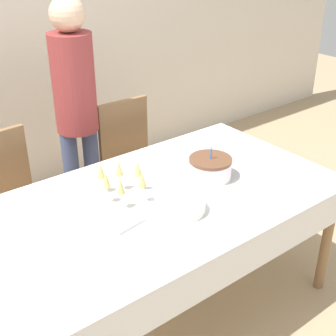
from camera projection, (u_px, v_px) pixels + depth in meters
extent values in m
plane|color=tan|center=(154.00, 310.00, 2.80)|extent=(12.00, 12.00, 0.00)
cube|color=silver|center=(2.00, 29.00, 3.47)|extent=(8.00, 0.05, 2.70)
cube|color=white|center=(152.00, 203.00, 2.45)|extent=(2.01, 1.07, 0.03)
cube|color=white|center=(153.00, 217.00, 2.49)|extent=(2.04, 1.10, 0.21)
cylinder|color=olive|center=(327.00, 239.00, 2.81)|extent=(0.06, 0.06, 0.74)
cylinder|color=olive|center=(218.00, 178.00, 3.47)|extent=(0.06, 0.06, 0.74)
cube|color=olive|center=(20.00, 219.00, 2.90)|extent=(0.46, 0.46, 0.04)
cylinder|color=olive|center=(64.00, 248.00, 3.00)|extent=(0.04, 0.04, 0.40)
cylinder|color=olive|center=(12.00, 274.00, 2.78)|extent=(0.04, 0.04, 0.40)
cylinder|color=olive|center=(36.00, 225.00, 3.23)|extent=(0.04, 0.04, 0.40)
cube|color=olive|center=(139.00, 176.00, 3.39)|extent=(0.43, 0.43, 0.04)
cube|color=olive|center=(124.00, 133.00, 3.40)|extent=(0.40, 0.04, 0.50)
cylinder|color=olive|center=(174.00, 204.00, 3.47)|extent=(0.04, 0.04, 0.40)
cylinder|color=olive|center=(133.00, 221.00, 3.27)|extent=(0.04, 0.04, 0.40)
cylinder|color=olive|center=(146.00, 185.00, 3.72)|extent=(0.04, 0.04, 0.40)
cylinder|color=olive|center=(107.00, 199.00, 3.53)|extent=(0.04, 0.04, 0.40)
cylinder|color=white|center=(210.00, 169.00, 2.64)|extent=(0.24, 0.24, 0.10)
cylinder|color=brown|center=(211.00, 160.00, 2.61)|extent=(0.24, 0.24, 0.02)
cylinder|color=#3F72D8|center=(211.00, 154.00, 2.59)|extent=(0.01, 0.01, 0.06)
sphere|color=#F9CC4C|center=(211.00, 148.00, 2.57)|extent=(0.01, 0.01, 0.01)
cylinder|color=silver|center=(122.00, 198.00, 2.45)|extent=(0.33, 0.33, 0.01)
cylinder|color=silver|center=(139.00, 189.00, 2.53)|extent=(0.05, 0.05, 0.00)
cylinder|color=silver|center=(139.00, 182.00, 2.50)|extent=(0.01, 0.01, 0.08)
cone|color=#E0CC72|center=(139.00, 168.00, 2.47)|extent=(0.04, 0.04, 0.08)
cylinder|color=silver|center=(120.00, 189.00, 2.52)|extent=(0.05, 0.05, 0.00)
cylinder|color=silver|center=(120.00, 182.00, 2.50)|extent=(0.01, 0.01, 0.08)
cone|color=#E0CC72|center=(119.00, 168.00, 2.46)|extent=(0.04, 0.04, 0.08)
cylinder|color=silver|center=(103.00, 192.00, 2.50)|extent=(0.05, 0.05, 0.00)
cylinder|color=silver|center=(102.00, 184.00, 2.48)|extent=(0.01, 0.01, 0.08)
cone|color=#E0CC72|center=(101.00, 170.00, 2.44)|extent=(0.04, 0.04, 0.08)
cylinder|color=silver|center=(108.00, 202.00, 2.41)|extent=(0.05, 0.05, 0.00)
cylinder|color=silver|center=(107.00, 194.00, 2.39)|extent=(0.01, 0.01, 0.08)
cone|color=#E0CC72|center=(106.00, 180.00, 2.35)|extent=(0.04, 0.04, 0.08)
cylinder|color=silver|center=(122.00, 208.00, 2.36)|extent=(0.05, 0.05, 0.00)
cylinder|color=silver|center=(121.00, 200.00, 2.34)|extent=(0.01, 0.01, 0.08)
cone|color=#E0CC72|center=(120.00, 186.00, 2.30)|extent=(0.04, 0.04, 0.08)
cylinder|color=silver|center=(143.00, 201.00, 2.41)|extent=(0.05, 0.05, 0.00)
cylinder|color=silver|center=(143.00, 194.00, 2.39)|extent=(0.01, 0.01, 0.08)
cone|color=#E0CC72|center=(142.00, 179.00, 2.35)|extent=(0.04, 0.04, 0.08)
cylinder|color=silver|center=(180.00, 210.00, 2.35)|extent=(0.25, 0.25, 0.01)
cylinder|color=silver|center=(180.00, 209.00, 2.35)|extent=(0.25, 0.25, 0.01)
cylinder|color=silver|center=(180.00, 207.00, 2.34)|extent=(0.25, 0.25, 0.01)
cylinder|color=silver|center=(180.00, 206.00, 2.34)|extent=(0.25, 0.25, 0.01)
cylinder|color=silver|center=(180.00, 205.00, 2.34)|extent=(0.25, 0.25, 0.01)
cylinder|color=silver|center=(180.00, 204.00, 2.33)|extent=(0.25, 0.25, 0.01)
cylinder|color=silver|center=(180.00, 203.00, 2.33)|extent=(0.25, 0.25, 0.01)
cylinder|color=silver|center=(180.00, 201.00, 2.33)|extent=(0.25, 0.25, 0.01)
cube|color=silver|center=(240.00, 189.00, 2.53)|extent=(0.30, 0.06, 0.00)
cube|color=silver|center=(129.00, 224.00, 2.23)|extent=(0.18, 0.08, 0.02)
cube|color=white|center=(111.00, 215.00, 2.31)|extent=(0.15, 0.15, 0.01)
cylinder|color=#3F4C72|center=(73.00, 185.00, 3.31)|extent=(0.11, 0.11, 0.81)
cylinder|color=#3F4C72|center=(93.00, 178.00, 3.40)|extent=(0.11, 0.11, 0.81)
cylinder|color=maroon|center=(74.00, 83.00, 3.01)|extent=(0.28, 0.28, 0.64)
sphere|color=#D8B293|center=(67.00, 14.00, 2.81)|extent=(0.22, 0.22, 0.22)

